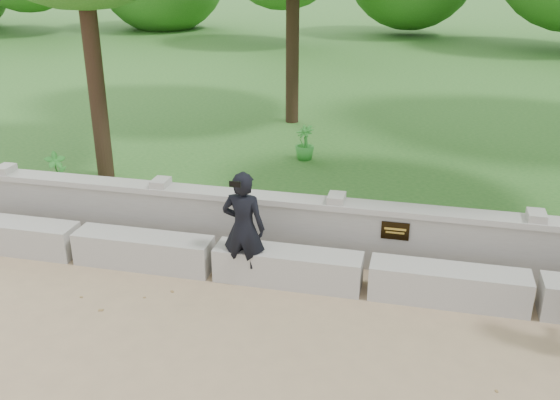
% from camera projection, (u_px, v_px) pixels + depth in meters
% --- Properties ---
extents(ground, '(80.00, 80.00, 0.00)m').
position_uv_depth(ground, '(344.00, 388.00, 6.16)').
color(ground, '#9A825E').
rests_on(ground, ground).
extents(lawn, '(40.00, 22.00, 0.25)m').
position_uv_depth(lawn, '(409.00, 86.00, 18.71)').
color(lawn, '#24571D').
rests_on(lawn, ground).
extents(concrete_bench, '(11.90, 0.45, 0.45)m').
position_uv_depth(concrete_bench, '(366.00, 276.00, 7.78)').
color(concrete_bench, '#A6A49C').
rests_on(concrete_bench, ground).
extents(parapet_wall, '(12.50, 0.35, 0.90)m').
position_uv_depth(parapet_wall, '(372.00, 235.00, 8.32)').
color(parapet_wall, '#9C9A93').
rests_on(parapet_wall, ground).
extents(man_main, '(0.56, 0.50, 1.51)m').
position_uv_depth(man_main, '(244.00, 228.00, 7.82)').
color(man_main, black).
rests_on(man_main, ground).
extents(shrub_a, '(0.41, 0.40, 0.65)m').
position_uv_depth(shrub_a, '(57.00, 171.00, 10.33)').
color(shrub_a, '#318E30').
rests_on(shrub_a, lawn).
extents(shrub_d, '(0.49, 0.48, 0.66)m').
position_uv_depth(shrub_d, '(305.00, 143.00, 11.79)').
color(shrub_d, '#318E30').
rests_on(shrub_d, lawn).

